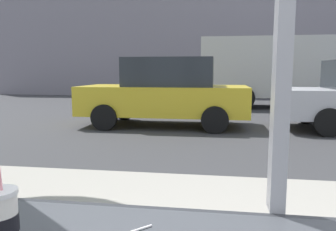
{
  "coord_description": "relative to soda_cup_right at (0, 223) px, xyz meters",
  "views": [
    {
      "loc": [
        -0.21,
        -1.03,
        1.43
      ],
      "look_at": [
        -0.74,
        2.52,
        0.95
      ],
      "focal_mm": 34.84,
      "sensor_mm": 36.0,
      "label": 1
    }
  ],
  "objects": [
    {
      "name": "ground_plane",
      "position": [
        0.74,
        8.33,
        -1.06
      ],
      "size": [
        60.0,
        60.0,
        0.0
      ],
      "primitive_type": "plane",
      "color": "#38383A"
    },
    {
      "name": "building_facade_far",
      "position": [
        0.74,
        18.76,
        2.07
      ],
      "size": [
        28.0,
        1.2,
        6.24
      ],
      "primitive_type": "cube",
      "color": "gray",
      "rests_on": "ground"
    },
    {
      "name": "soda_cup_right",
      "position": [
        0.0,
        0.0,
        0.0
      ],
      "size": [
        0.09,
        0.09,
        0.33
      ],
      "color": "white",
      "rests_on": "window_counter"
    },
    {
      "name": "parked_car_yellow",
      "position": [
        -0.8,
        7.77,
        -0.16
      ],
      "size": [
        4.32,
        2.0,
        1.78
      ],
      "color": "gold",
      "rests_on": "ground"
    },
    {
      "name": "box_truck",
      "position": [
        3.13,
        12.84,
        0.46
      ],
      "size": [
        6.63,
        2.44,
        2.73
      ],
      "color": "beige",
      "rests_on": "ground"
    }
  ]
}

